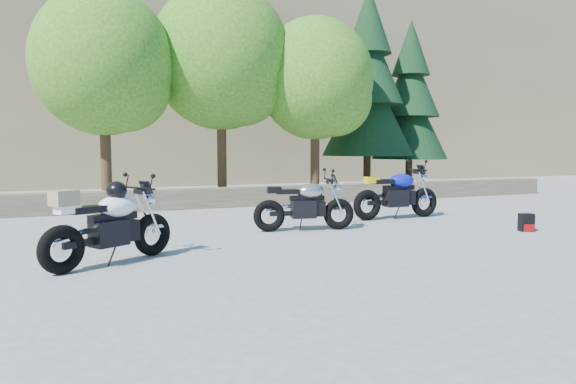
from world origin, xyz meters
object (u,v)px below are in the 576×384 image
Objects in this scene: silver_bike at (305,206)px; backpack at (526,223)px; white_bike at (109,224)px; blue_bike at (397,195)px.

backpack is (3.73, -1.63, -0.31)m from silver_bike.
silver_bike is 5.80× the size of backpack.
white_bike reaches higher than backpack.
white_bike is at bearing -145.42° from silver_bike.
white_bike is at bearing -162.67° from backpack.
white_bike is (-3.51, -1.52, 0.07)m from silver_bike.
silver_bike is 2.61m from blue_bike.
white_bike is at bearing -159.79° from blue_bike.
backpack is at bearing -31.57° from white_bike.
silver_bike reaches higher than backpack.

